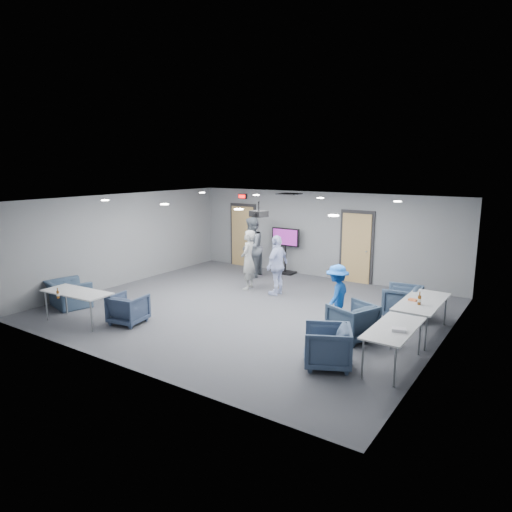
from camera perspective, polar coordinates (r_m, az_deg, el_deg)
The scene contains 29 objects.
floor at distance 11.48m, azimuth -0.84°, elevation -6.58°, with size 9.00×9.00×0.00m, color #35373C.
ceiling at distance 10.95m, azimuth -0.88°, elevation 6.99°, with size 9.00×9.00×0.00m, color silver.
wall_back at distance 14.55m, azimuth 8.15°, elevation 2.63°, with size 9.00×0.02×2.70m, color slate.
wall_front at distance 8.26m, azimuth -16.90°, elevation -4.52°, with size 9.00×0.02×2.70m, color slate.
wall_left at distance 14.15m, azimuth -16.03°, elevation 2.04°, with size 0.02×8.00×2.70m, color slate.
wall_right at distance 9.40m, azimuth 22.37°, elevation -2.98°, with size 0.02×8.00×2.70m, color slate.
door_left at distance 16.07m, azimuth -1.63°, elevation 2.55°, with size 1.06×0.17×2.24m.
door_right at distance 14.09m, azimuth 12.43°, elevation 1.02°, with size 1.06×0.17×2.24m.
exit_sign at distance 15.90m, azimuth -1.71°, elevation 7.46°, with size 0.32×0.08×0.16m.
hvac_diffuser at distance 13.58m, azimuth 4.16°, elevation 7.76°, with size 0.60×0.60×0.03m, color black.
downlights at distance 10.95m, azimuth -0.88°, elevation 6.91°, with size 6.18×3.78×0.02m.
person_a at distance 13.03m, azimuth -0.99°, elevation -0.49°, with size 0.63×0.41×1.71m, color #979A98.
person_b at distance 14.43m, azimuth -0.57°, elevation 1.10°, with size 0.93×0.73×1.92m, color slate.
person_c at distance 12.50m, azimuth 2.68°, elevation -1.14°, with size 0.97×0.40×1.66m, color #C6D3FF.
person_d at distance 10.25m, azimuth 10.07°, elevation -4.90°, with size 0.90×0.52×1.39m, color blue.
chair_right_a at distance 11.29m, azimuth 17.81°, elevation -5.44°, with size 0.81×0.83×0.76m, color #35455B.
chair_right_b at distance 9.66m, azimuth 11.95°, elevation -7.99°, with size 0.81×0.83×0.76m, color #35465B.
chair_right_c at distance 8.33m, azimuth 8.90°, elevation -11.11°, with size 0.80×0.82×0.75m, color #3C4D68.
chair_front_a at distance 10.75m, azimuth -15.67°, elevation -6.39°, with size 0.72×0.74×0.67m, color #313D55.
chair_front_b at distance 12.48m, azimuth -22.39°, elevation -4.40°, with size 1.01×0.89×0.66m, color #334459.
table_right_a at distance 10.23m, azimuth 20.04°, elevation -5.51°, with size 0.78×1.88×0.73m.
table_right_b at distance 8.49m, azimuth 16.87°, elevation -8.83°, with size 0.70×1.68×0.73m.
table_front_left at distance 11.07m, azimuth -21.48°, elevation -4.40°, with size 1.70×0.80×0.73m.
bottle_front at distance 10.64m, azimuth -23.53°, elevation -4.42°, with size 0.06×0.06×0.23m.
bottle_right at distance 9.90m, azimuth 19.74°, elevation -5.19°, with size 0.07×0.07×0.28m.
snack_box at distance 10.16m, azimuth 19.01°, elevation -5.20°, with size 0.17×0.12×0.04m, color #DA6936.
wrapper at distance 8.30m, azimuth 17.43°, elevation -8.78°, with size 0.24×0.16×0.05m, color silver.
tv_stand at distance 14.94m, azimuth 3.70°, elevation 1.02°, with size 0.98×0.47×1.51m.
projector at distance 10.74m, azimuth 0.33°, elevation 5.32°, with size 0.42×0.39×0.36m.
Camera 1 is at (6.21, -8.97, 3.55)m, focal length 32.00 mm.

